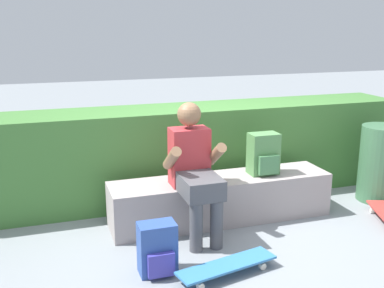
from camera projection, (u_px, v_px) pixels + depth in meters
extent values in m
plane|color=gray|center=(233.00, 232.00, 4.22)|extent=(24.00, 24.00, 0.00)
cube|color=#9D9190|center=(221.00, 199.00, 4.45)|extent=(2.12, 0.48, 0.42)
cube|color=#B73338|center=(189.00, 157.00, 4.16)|extent=(0.34, 0.22, 0.52)
sphere|color=#8C6647|center=(189.00, 114.00, 4.06)|extent=(0.21, 0.21, 0.21)
cube|color=#4C4C51|center=(201.00, 186.00, 3.92)|extent=(0.32, 0.40, 0.17)
cylinder|color=#4C4C51|center=(196.00, 227.00, 3.83)|extent=(0.11, 0.11, 0.42)
cylinder|color=#4C4C51|center=(217.00, 224.00, 3.88)|extent=(0.11, 0.11, 0.42)
cylinder|color=#8C6647|center=(172.00, 158.00, 3.96)|extent=(0.09, 0.33, 0.27)
cylinder|color=#8C6647|center=(216.00, 154.00, 4.08)|extent=(0.09, 0.33, 0.27)
cube|color=teal|center=(227.00, 265.00, 3.49)|extent=(0.82, 0.37, 0.02)
cylinder|color=silver|center=(250.00, 258.00, 3.70)|extent=(0.06, 0.04, 0.05)
cylinder|color=silver|center=(262.00, 266.00, 3.58)|extent=(0.06, 0.04, 0.05)
cylinder|color=silver|center=(190.00, 277.00, 3.43)|extent=(0.06, 0.04, 0.05)
cylinder|color=silver|center=(200.00, 286.00, 3.30)|extent=(0.06, 0.04, 0.05)
cylinder|color=silver|center=(372.00, 210.00, 4.64)|extent=(0.05, 0.06, 0.05)
cube|color=#51894C|center=(263.00, 154.00, 4.47)|extent=(0.28, 0.18, 0.40)
cube|color=#467F4D|center=(269.00, 165.00, 4.39)|extent=(0.20, 0.05, 0.18)
cube|color=#2D4C99|center=(157.00, 248.00, 3.49)|extent=(0.28, 0.18, 0.40)
cube|color=#3D3AA6|center=(161.00, 265.00, 3.41)|extent=(0.20, 0.05, 0.18)
cube|color=#407535|center=(185.00, 152.00, 5.02)|extent=(4.91, 0.66, 0.98)
cylinder|color=#3D6B47|center=(381.00, 163.00, 4.91)|extent=(0.45, 0.45, 0.81)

